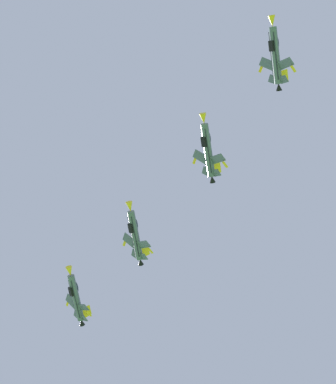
# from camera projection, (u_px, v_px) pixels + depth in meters

# --- Properties ---
(fighter_jet_lead) EXTENTS (6.88, 15.96, 8.11)m
(fighter_jet_lead) POSITION_uv_depth(u_px,v_px,m) (275.00, 54.00, 127.55)
(fighter_jet_lead) COLOR #4C5666
(fighter_jet_left_wing) EXTENTS (7.58, 15.96, 7.52)m
(fighter_jet_left_wing) POSITION_uv_depth(u_px,v_px,m) (208.00, 149.00, 132.26)
(fighter_jet_left_wing) COLOR #4C5666
(fighter_jet_right_wing) EXTENTS (7.68, 15.96, 7.44)m
(fighter_jet_right_wing) POSITION_uv_depth(u_px,v_px,m) (135.00, 234.00, 138.75)
(fighter_jet_right_wing) COLOR #4C5666
(fighter_jet_left_outer) EXTENTS (7.52, 15.96, 7.58)m
(fighter_jet_left_outer) POSITION_uv_depth(u_px,v_px,m) (76.00, 297.00, 144.43)
(fighter_jet_left_outer) COLOR #4C5666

